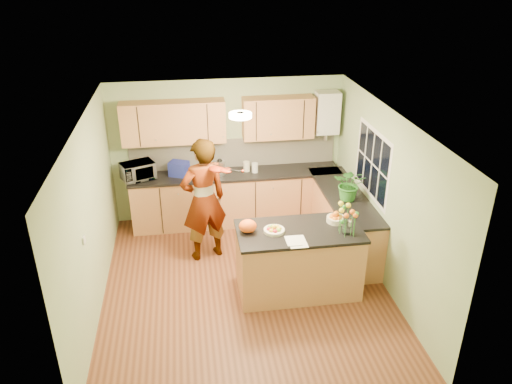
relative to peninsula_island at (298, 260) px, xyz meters
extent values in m
plane|color=#552B18|center=(-0.73, 0.20, -0.49)|extent=(4.50, 4.50, 0.00)
cube|color=white|center=(-0.73, 0.20, 2.01)|extent=(4.00, 4.50, 0.02)
cube|color=#8CA777|center=(-0.73, 2.45, 0.76)|extent=(4.00, 0.02, 2.50)
cube|color=#8CA777|center=(-0.73, -2.05, 0.76)|extent=(4.00, 0.02, 2.50)
cube|color=#8CA777|center=(-2.73, 0.20, 0.76)|extent=(0.02, 4.50, 2.50)
cube|color=#8CA777|center=(1.27, 0.20, 0.76)|extent=(0.02, 4.50, 2.50)
cube|color=#C27E4D|center=(-0.63, 2.15, -0.04)|extent=(3.60, 0.60, 0.90)
cube|color=black|center=(-0.63, 2.14, 0.43)|extent=(3.64, 0.62, 0.04)
cube|color=#C27E4D|center=(0.97, 1.05, -0.04)|extent=(0.60, 2.20, 0.90)
cube|color=black|center=(0.96, 1.05, 0.43)|extent=(0.62, 2.24, 0.04)
cube|color=beige|center=(-0.63, 2.44, 0.71)|extent=(3.60, 0.02, 0.52)
cube|color=#C27E4D|center=(-1.63, 2.28, 1.36)|extent=(1.70, 0.34, 0.70)
cube|color=#C27E4D|center=(0.12, 2.28, 1.36)|extent=(1.20, 0.34, 0.70)
cube|color=white|center=(0.97, 2.29, 1.41)|extent=(0.40, 0.30, 0.72)
cylinder|color=silver|center=(0.97, 2.29, 1.01)|extent=(0.06, 0.06, 0.20)
cube|color=white|center=(1.27, 0.80, 1.06)|extent=(0.01, 1.30, 1.05)
cube|color=black|center=(1.26, 0.80, 1.06)|extent=(0.01, 1.18, 0.92)
cube|color=white|center=(-2.71, -0.40, 0.81)|extent=(0.02, 0.09, 0.09)
cylinder|color=#FFEABF|center=(-0.73, 0.50, 1.97)|extent=(0.30, 0.30, 0.06)
cylinder|color=white|center=(-0.73, 0.50, 2.00)|extent=(0.10, 0.10, 0.02)
cube|color=#C27E4D|center=(0.00, 0.00, -0.02)|extent=(1.66, 0.83, 0.93)
cube|color=black|center=(0.00, 0.00, 0.47)|extent=(1.70, 0.87, 0.04)
cylinder|color=beige|center=(-0.35, 0.00, 0.51)|extent=(0.28, 0.28, 0.04)
cylinder|color=beige|center=(0.55, 0.15, 0.52)|extent=(0.26, 0.26, 0.08)
cylinder|color=silver|center=(0.60, -0.18, 0.61)|extent=(0.12, 0.12, 0.24)
ellipsoid|color=#FF5A15|center=(-0.70, 0.05, 0.58)|extent=(0.24, 0.21, 0.18)
cube|color=white|center=(-0.10, -0.30, 0.49)|extent=(0.23, 0.32, 0.01)
imported|color=#DA9E85|center=(-1.23, 1.08, 0.49)|extent=(0.83, 0.68, 1.97)
imported|color=white|center=(-2.27, 2.13, 0.60)|extent=(0.63, 0.54, 0.29)
cube|color=navy|center=(-1.59, 2.18, 0.57)|extent=(0.37, 0.33, 0.25)
cylinder|color=silver|center=(-0.90, 2.12, 0.57)|extent=(0.18, 0.18, 0.24)
sphere|color=black|center=(-0.90, 2.12, 0.74)|extent=(0.09, 0.09, 0.09)
cylinder|color=beige|center=(-0.43, 2.20, 0.54)|extent=(0.13, 0.13, 0.18)
cylinder|color=white|center=(-0.30, 2.13, 0.53)|extent=(0.13, 0.13, 0.17)
imported|color=#307D29|center=(0.97, 0.86, 0.71)|extent=(0.60, 0.57, 0.52)
camera|label=1|loc=(-1.45, -5.71, 3.86)|focal=35.00mm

